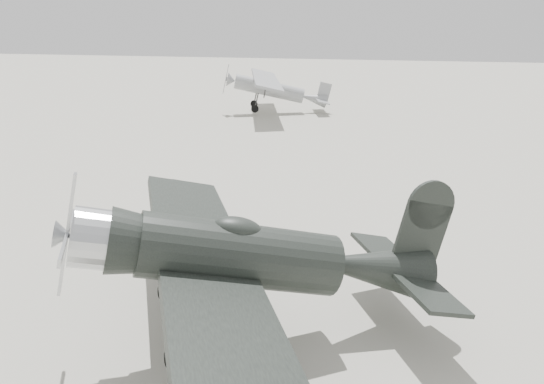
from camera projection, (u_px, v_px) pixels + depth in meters
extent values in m
plane|color=#ABA797|center=(310.00, 272.00, 16.55)|extent=(160.00, 160.00, 0.00)
cylinder|color=black|center=(240.00, 257.00, 12.35)|extent=(4.87, 3.39, 1.49)
cone|color=black|center=(379.00, 240.00, 13.15)|extent=(3.10, 2.46, 1.39)
cylinder|color=#BBBEC1|center=(94.00, 273.00, 11.59)|extent=(1.44, 1.61, 1.32)
cone|color=#BBBEC1|center=(63.00, 276.00, 11.44)|extent=(0.60, 0.70, 0.60)
cube|color=#BBBEC1|center=(67.00, 276.00, 11.46)|extent=(0.14, 0.20, 2.77)
ellipsoid|color=black|center=(230.00, 232.00, 12.09)|extent=(1.37, 1.16, 0.49)
cube|color=black|center=(209.00, 275.00, 12.29)|extent=(7.60, 12.48, 0.23)
cube|color=black|center=(411.00, 235.00, 13.33)|extent=(3.01, 4.54, 0.11)
cube|color=black|center=(419.00, 200.00, 13.08)|extent=(1.20, 0.65, 1.92)
cylinder|color=black|center=(201.00, 369.00, 11.34)|extent=(0.73, 0.47, 0.72)
cylinder|color=black|center=(187.00, 302.00, 13.98)|extent=(0.73, 0.47, 0.72)
cylinder|color=#333333|center=(199.00, 340.00, 11.11)|extent=(0.16, 0.16, 1.49)
cylinder|color=#333333|center=(186.00, 278.00, 13.76)|extent=(0.16, 0.16, 1.49)
cylinder|color=black|center=(418.00, 252.00, 13.56)|extent=(0.25, 0.18, 0.23)
cylinder|color=gray|center=(269.00, 89.00, 42.35)|extent=(5.68, 2.59, 1.18)
cone|color=gray|center=(316.00, 88.00, 42.57)|extent=(2.14, 1.54, 1.07)
cone|color=gray|center=(230.00, 89.00, 42.18)|extent=(0.91, 1.24, 1.11)
cube|color=gray|center=(225.00, 89.00, 42.15)|extent=(0.09, 0.16, 2.35)
cube|color=gray|center=(264.00, 80.00, 42.12)|extent=(5.04, 11.89, 0.19)
cube|color=gray|center=(322.00, 88.00, 42.58)|extent=(1.88, 3.76, 0.09)
cube|color=gray|center=(324.00, 79.00, 42.37)|extent=(0.95, 0.33, 1.39)
cylinder|color=black|center=(259.00, 112.00, 41.71)|extent=(0.62, 0.30, 0.60)
cylinder|color=black|center=(258.00, 107.00, 43.94)|extent=(0.62, 0.30, 0.60)
cylinder|color=#333333|center=(259.00, 104.00, 41.52)|extent=(0.12, 0.12, 1.28)
cylinder|color=#333333|center=(258.00, 99.00, 43.74)|extent=(0.12, 0.12, 1.28)
cylinder|color=black|center=(325.00, 92.00, 42.72)|extent=(0.21, 0.12, 0.19)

